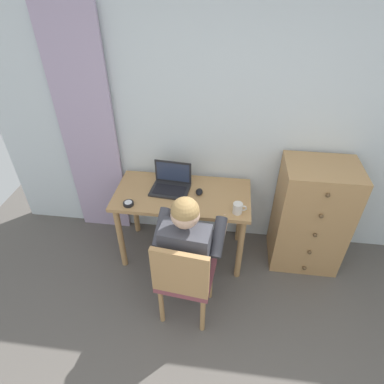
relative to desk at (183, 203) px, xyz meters
The scene contains 10 objects.
wall_back 0.90m from the desk, 34.53° to the left, with size 4.80×0.05×2.50m, color silver.
curtain_panel 1.08m from the desk, 161.89° to the left, with size 0.53×0.03×2.21m, color #B29EBC.
desk is the anchor object (origin of this frame).
dresser 1.18m from the desk, ahead, with size 0.62×0.50×1.08m.
chair 0.75m from the desk, 80.64° to the right, with size 0.46×0.44×0.88m.
person_seated 0.56m from the desk, 75.79° to the right, with size 0.57×0.61×1.20m.
laptop 0.21m from the desk, 150.65° to the left, with size 0.36×0.28×0.24m.
computer_mouse 0.20m from the desk, ahead, with size 0.06×0.10×0.03m, color black.
desk_clock 0.50m from the desk, 153.08° to the right, with size 0.09×0.09×0.03m.
coffee_mug 0.56m from the desk, 22.30° to the right, with size 0.12×0.08×0.09m.
Camera 1 is at (-0.16, -0.44, 2.50)m, focal length 30.13 mm.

